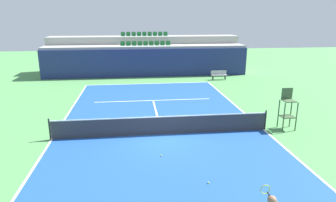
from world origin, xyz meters
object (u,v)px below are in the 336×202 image
object	(u,v)px
player_bench	(219,74)
tennis_ball_1	(208,183)
umpire_chair	(288,107)
tennis_ball_0	(161,155)
tennis_net	(162,125)

from	to	relation	value
player_bench	tennis_ball_1	bearing A→B (deg)	-107.19
umpire_chair	tennis_ball_0	distance (m)	7.51
tennis_net	tennis_ball_1	bearing A→B (deg)	-76.04
tennis_net	umpire_chair	bearing A→B (deg)	0.48
tennis_net	player_bench	world-z (taller)	tennis_net
umpire_chair	tennis_ball_1	xyz separation A→B (m)	(-5.49, -4.91, -1.14)
tennis_net	tennis_ball_1	xyz separation A→B (m)	(1.21, -4.86, -0.47)
player_bench	tennis_ball_0	size ratio (longest dim) A/B	22.73
player_bench	tennis_ball_1	world-z (taller)	player_bench
umpire_chair	tennis_ball_0	bearing A→B (deg)	-160.12
tennis_net	player_bench	xyz separation A→B (m)	(6.73, 13.00, -0.00)
tennis_net	umpire_chair	xyz separation A→B (m)	(6.70, 0.06, 0.68)
tennis_ball_0	tennis_ball_1	distance (m)	2.81
player_bench	tennis_ball_1	distance (m)	18.70
tennis_net	tennis_ball_0	size ratio (longest dim) A/B	167.88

